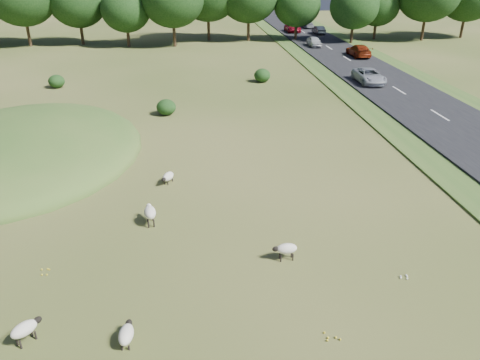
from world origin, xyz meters
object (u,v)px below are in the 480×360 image
object	(u,v)px
car_0	(359,50)
car_4	(319,30)
sheep_0	(286,249)
sheep_3	(25,329)
car_2	(314,42)
sheep_1	(150,212)
sheep_2	(126,334)
car_6	(307,24)
sheep_4	(168,177)
car_1	(293,28)
car_5	(369,76)

from	to	relation	value
car_0	car_4	xyz separation A→B (m)	(0.00, 19.64, -0.09)
sheep_0	car_0	distance (m)	47.17
sheep_3	car_2	bearing A→B (deg)	19.86
sheep_1	sheep_2	distance (m)	8.02
car_4	car_6	bearing A→B (deg)	-90.00
sheep_4	car_4	bearing A→B (deg)	-176.24
sheep_1	car_1	size ratio (longest dim) A/B	0.28
sheep_1	sheep_0	bearing A→B (deg)	-130.03
car_0	sheep_1	bearing A→B (deg)	58.05
sheep_0	car_2	xyz separation A→B (m)	(14.81, 51.47, 0.36)
car_0	car_5	world-z (taller)	car_0
car_5	sheep_0	bearing A→B (deg)	-116.65
sheep_1	car_2	size ratio (longest dim) A/B	0.34
sheep_1	car_4	distance (m)	64.13
car_0	car_5	size ratio (longest dim) A/B	1.02
sheep_4	car_6	world-z (taller)	car_6
car_1	car_5	world-z (taller)	car_5
sheep_3	car_1	world-z (taller)	car_1
sheep_3	car_5	distance (m)	41.40
sheep_1	sheep_4	bearing A→B (deg)	-17.40
sheep_3	sheep_4	xyz separation A→B (m)	(4.54, 12.12, -0.16)
car_0	car_1	world-z (taller)	car_0
sheep_2	car_6	bearing A→B (deg)	-13.36
sheep_4	car_0	world-z (taller)	car_0
sheep_3	sheep_4	distance (m)	12.94
sheep_4	car_5	bearing A→B (deg)	163.83
sheep_3	car_1	size ratio (longest dim) A/B	0.22
sheep_1	sheep_4	size ratio (longest dim) A/B	1.13
sheep_2	sheep_3	size ratio (longest dim) A/B	1.09
sheep_4	sheep_1	bearing A→B (deg)	18.06
sheep_3	car_2	world-z (taller)	car_2
sheep_1	car_4	world-z (taller)	car_4
sheep_1	car_0	xyz separation A→B (m)	(24.67, 39.56, 0.35)
sheep_2	sheep_4	distance (m)	12.63
sheep_3	car_1	distance (m)	73.97
sheep_1	car_6	xyz separation A→B (m)	(24.67, 66.97, 0.22)
sheep_0	car_1	xyz separation A→B (m)	(14.81, 65.98, 0.36)
sheep_1	car_2	distance (m)	52.05
car_2	car_5	size ratio (longest dim) A/B	0.78
sheep_2	car_6	distance (m)	79.05
sheep_2	car_4	xyz separation A→B (m)	(25.02, 67.21, 0.49)
sheep_1	sheep_3	distance (m)	8.44
sheep_0	sheep_2	world-z (taller)	sheep_0
car_2	sheep_0	bearing A→B (deg)	-106.05
car_0	car_1	distance (m)	22.95
sheep_1	car_4	size ratio (longest dim) A/B	0.33
car_2	car_6	xyz separation A→B (m)	(3.80, 19.29, -0.05)
car_4	car_6	world-z (taller)	car_4
sheep_2	car_6	world-z (taller)	car_6
car_5	sheep_2	bearing A→B (deg)	-122.18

